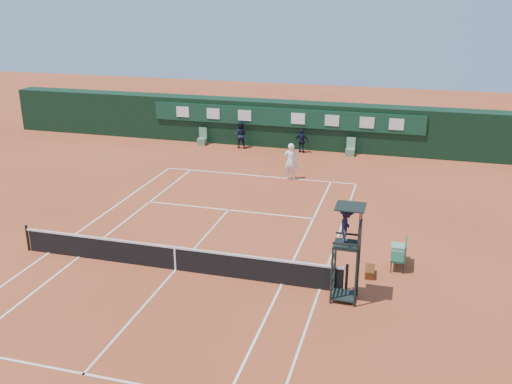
% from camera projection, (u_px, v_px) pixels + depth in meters
% --- Properties ---
extents(ground, '(90.00, 90.00, 0.00)m').
position_uv_depth(ground, '(176.00, 270.00, 21.49)').
color(ground, '#AC4A28').
rests_on(ground, ground).
extents(court_lines, '(11.05, 23.85, 0.01)m').
position_uv_depth(court_lines, '(176.00, 270.00, 21.48)').
color(court_lines, white).
rests_on(court_lines, ground).
extents(tennis_net, '(12.90, 0.10, 1.10)m').
position_uv_depth(tennis_net, '(175.00, 258.00, 21.32)').
color(tennis_net, black).
rests_on(tennis_net, ground).
extents(back_wall, '(40.00, 1.65, 3.00)m').
position_uv_depth(back_wall, '(286.00, 124.00, 37.98)').
color(back_wall, black).
rests_on(back_wall, ground).
extents(linesman_chair_left, '(0.55, 0.50, 1.15)m').
position_uv_depth(linesman_chair_left, '(202.00, 140.00, 38.63)').
color(linesman_chair_left, '#527E57').
rests_on(linesman_chair_left, ground).
extents(linesman_chair_right, '(0.55, 0.50, 1.15)m').
position_uv_depth(linesman_chair_right, '(350.00, 151.00, 36.11)').
color(linesman_chair_right, '#56835E').
rests_on(linesman_chair_right, ground).
extents(umpire_chair, '(0.96, 0.95, 3.42)m').
position_uv_depth(umpire_chair, '(347.00, 233.00, 18.64)').
color(umpire_chair, black).
rests_on(umpire_chair, ground).
extents(player_bench, '(0.55, 1.20, 1.10)m').
position_uv_depth(player_bench, '(401.00, 253.00, 21.52)').
color(player_bench, '#183C26').
rests_on(player_bench, ground).
extents(tennis_bag, '(0.39, 0.79, 0.29)m').
position_uv_depth(tennis_bag, '(370.00, 272.00, 21.04)').
color(tennis_bag, black).
rests_on(tennis_bag, ground).
extents(cooler, '(0.57, 0.57, 0.65)m').
position_uv_depth(cooler, '(398.00, 253.00, 22.14)').
color(cooler, silver).
rests_on(cooler, ground).
extents(tennis_ball, '(0.06, 0.06, 0.06)m').
position_uv_depth(tennis_ball, '(212.00, 212.00, 26.99)').
color(tennis_ball, yellow).
rests_on(tennis_ball, ground).
extents(player, '(0.81, 0.59, 2.05)m').
position_uv_depth(player, '(291.00, 161.00, 31.41)').
color(player, white).
rests_on(player, ground).
extents(ball_kid_left, '(0.89, 0.71, 1.78)m').
position_uv_depth(ball_kid_left, '(241.00, 135.00, 37.66)').
color(ball_kid_left, black).
rests_on(ball_kid_left, ground).
extents(ball_kid_right, '(0.96, 0.54, 1.54)m').
position_uv_depth(ball_kid_right, '(302.00, 141.00, 36.63)').
color(ball_kid_right, black).
rests_on(ball_kid_right, ground).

